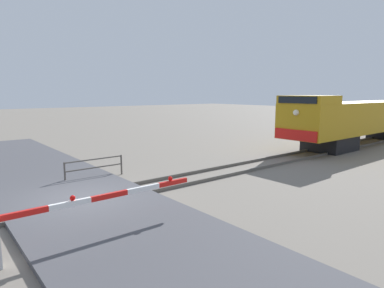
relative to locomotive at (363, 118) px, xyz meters
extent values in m
plane|color=slate|center=(0.00, -22.12, -1.98)|extent=(160.00, 160.00, 0.00)
cube|color=#59544C|center=(-0.72, -22.12, -1.91)|extent=(0.08, 80.00, 0.15)
cube|color=#59544C|center=(0.72, -22.12, -1.91)|extent=(0.08, 80.00, 0.15)
cube|color=#47474C|center=(0.00, -22.12, -1.90)|extent=(36.00, 5.04, 0.16)
cube|color=black|center=(0.00, -4.81, -1.46)|extent=(2.58, 3.20, 1.05)
cube|color=#B28414|center=(0.00, 0.22, 0.16)|extent=(3.04, 18.32, 2.19)
cube|color=#B28414|center=(0.00, -7.70, 1.51)|extent=(2.98, 2.48, 0.51)
cube|color=black|center=(0.00, -8.96, 1.51)|extent=(2.58, 0.06, 0.40)
cube|color=red|center=(0.00, -8.97, -0.58)|extent=(2.89, 0.08, 0.64)
sphere|color=#F2EACC|center=(0.00, -8.98, 0.76)|extent=(0.36, 0.36, 0.36)
cube|color=red|center=(3.22, -24.57, -0.86)|extent=(0.10, 1.06, 0.14)
cube|color=white|center=(3.22, -23.51, -0.86)|extent=(0.10, 1.06, 0.14)
cube|color=red|center=(3.22, -22.45, -0.86)|extent=(0.10, 1.06, 0.14)
cube|color=white|center=(3.22, -21.38, -0.86)|extent=(0.10, 1.06, 0.14)
cube|color=red|center=(3.22, -20.32, -0.86)|extent=(0.10, 1.06, 0.14)
sphere|color=red|center=(3.22, -23.44, -0.72)|extent=(0.14, 0.14, 0.14)
sphere|color=red|center=(3.22, -20.42, -0.72)|extent=(0.14, 0.14, 0.14)
cylinder|color=#4C4742|center=(-2.86, -21.70, -1.51)|extent=(0.08, 0.08, 0.95)
cylinder|color=#4C4742|center=(-2.86, -19.01, -1.51)|extent=(0.08, 0.08, 0.95)
cylinder|color=#4C4742|center=(-2.86, -20.36, -1.07)|extent=(0.06, 2.69, 0.06)
cylinder|color=#4C4742|center=(-2.86, -20.36, -1.46)|extent=(0.06, 2.69, 0.06)
camera|label=1|loc=(11.37, -26.14, 1.91)|focal=30.83mm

